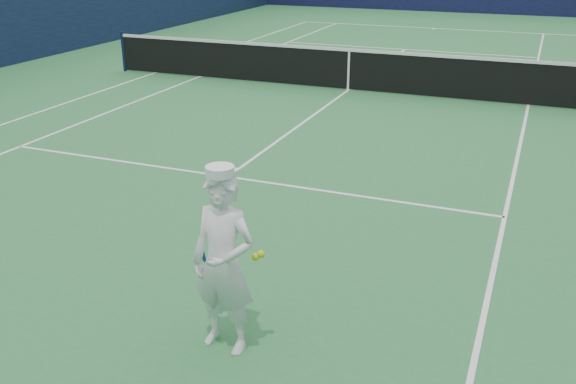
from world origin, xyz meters
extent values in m
plane|color=#2A6F3B|center=(0.00, 0.00, 0.00)|extent=(80.00, 80.00, 0.00)
cube|color=white|center=(0.00, 11.88, 0.00)|extent=(11.03, 0.06, 0.01)
cube|color=white|center=(-5.49, 0.00, 0.00)|extent=(0.06, 23.83, 0.01)
cube|color=white|center=(-4.12, 0.00, 0.00)|extent=(0.06, 23.77, 0.01)
cube|color=white|center=(4.12, 0.00, 0.00)|extent=(0.06, 23.77, 0.01)
cube|color=white|center=(0.00, 6.40, 0.00)|extent=(8.23, 0.06, 0.01)
cube|color=white|center=(0.00, -6.40, 0.00)|extent=(8.23, 0.06, 0.01)
cube|color=white|center=(0.00, 0.00, 0.00)|extent=(0.06, 12.80, 0.01)
cube|color=white|center=(0.00, 11.73, 0.00)|extent=(0.06, 0.30, 0.01)
cylinder|color=#141E4C|center=(-6.40, 0.00, 0.54)|extent=(0.09, 0.09, 1.07)
cube|color=black|center=(0.00, 0.00, 0.50)|extent=(12.79, 0.02, 0.92)
cube|color=white|center=(0.00, 0.00, 0.97)|extent=(12.79, 0.04, 0.07)
cube|color=white|center=(0.00, 0.00, 0.47)|extent=(0.05, 0.03, 0.94)
imported|color=white|center=(1.98, -10.33, 0.84)|extent=(0.65, 0.46, 1.68)
cylinder|color=white|center=(1.98, -10.33, 1.70)|extent=(0.24, 0.24, 0.08)
cube|color=white|center=(1.99, -10.20, 1.67)|extent=(0.19, 0.12, 0.02)
cylinder|color=navy|center=(1.71, -10.22, 0.87)|extent=(0.04, 0.09, 0.22)
cube|color=#1F2AA9|center=(1.71, -10.16, 0.69)|extent=(0.02, 0.02, 0.14)
torus|color=#1F2AA9|center=(1.72, -10.10, 0.48)|extent=(0.30, 0.13, 0.29)
cube|color=beige|center=(1.72, -10.10, 0.48)|extent=(0.22, 0.03, 0.30)
sphere|color=#C5DD19|center=(2.25, -10.25, 0.93)|extent=(0.07, 0.07, 0.07)
sphere|color=#C5DD19|center=(2.30, -10.24, 0.96)|extent=(0.07, 0.07, 0.07)
camera|label=1|loc=(4.33, -14.70, 3.50)|focal=40.00mm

